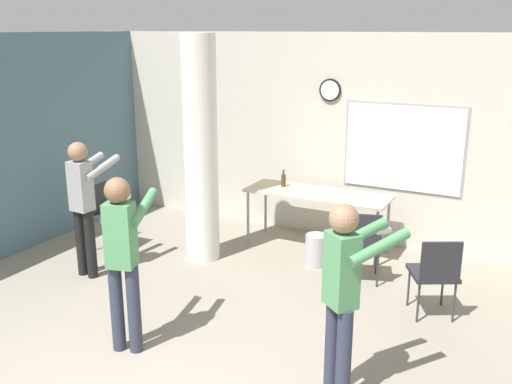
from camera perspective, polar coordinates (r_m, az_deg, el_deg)
name	(u,v)px	position (r m, az deg, el deg)	size (l,w,h in m)	color
wall_left_accent	(4,148)	(7.86, -23.85, 4.08)	(0.12, 7.00, 2.80)	slate
wall_back	(338,138)	(7.92, 8.22, 5.38)	(8.00, 0.15, 2.80)	beige
support_pillar	(200,151)	(7.03, -5.58, 4.11)	(0.43, 0.43, 2.80)	silver
folding_table	(317,196)	(7.52, 6.14, -0.43)	(1.90, 0.66, 0.77)	beige
bottle_on_table	(284,180)	(7.74, 2.77, 1.21)	(0.06, 0.06, 0.24)	#4C3319
waste_bin	(316,250)	(7.15, 6.04, -5.78)	(0.27, 0.27, 0.39)	#B2B2B7
chair_by_left_wall	(106,211)	(7.83, -14.75, -1.85)	(0.47, 0.47, 0.87)	#232328
chair_table_right	(363,241)	(6.65, 10.63, -4.81)	(0.55, 0.55, 0.87)	#232328
chair_mid_room	(435,271)	(6.04, 17.51, -7.53)	(0.59, 0.59, 0.87)	#232328
person_playing_front	(123,251)	(5.17, -13.18, -5.75)	(0.48, 0.65, 1.64)	#2D3347
person_playing_side	(344,288)	(4.42, 8.77, -9.49)	(0.59, 0.66, 1.63)	#2D3347
person_watching_back	(83,199)	(6.88, -16.87, -0.64)	(0.38, 0.61, 1.62)	black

